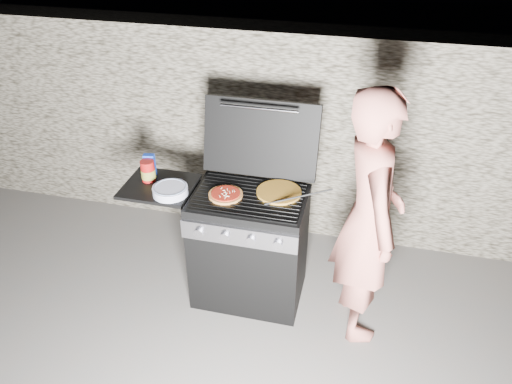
% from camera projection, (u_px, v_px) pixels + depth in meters
% --- Properties ---
extents(ground, '(50.00, 50.00, 0.00)m').
position_uv_depth(ground, '(250.00, 292.00, 3.95)').
color(ground, '#59524C').
extents(stone_wall, '(8.00, 0.35, 1.80)m').
position_uv_depth(stone_wall, '(279.00, 132.00, 4.32)').
color(stone_wall, gray).
rests_on(stone_wall, ground).
extents(gas_grill, '(1.34, 0.79, 0.91)m').
position_uv_depth(gas_grill, '(217.00, 242.00, 3.75)').
color(gas_grill, black).
rests_on(gas_grill, ground).
extents(pizza_topped, '(0.31, 0.31, 0.03)m').
position_uv_depth(pizza_topped, '(226.00, 194.00, 3.45)').
color(pizza_topped, tan).
rests_on(pizza_topped, gas_grill).
extents(pizza_plain, '(0.34, 0.34, 0.02)m').
position_uv_depth(pizza_plain, '(279.00, 192.00, 3.48)').
color(pizza_plain, gold).
rests_on(pizza_plain, gas_grill).
extents(sauce_jar, '(0.11, 0.11, 0.16)m').
position_uv_depth(sauce_jar, '(148.00, 171.00, 3.61)').
color(sauce_jar, maroon).
rests_on(sauce_jar, gas_grill).
extents(blue_carton, '(0.09, 0.06, 0.17)m').
position_uv_depth(blue_carton, '(150.00, 165.00, 3.67)').
color(blue_carton, '#143AC1').
rests_on(blue_carton, gas_grill).
extents(plate_stack, '(0.28, 0.28, 0.06)m').
position_uv_depth(plate_stack, '(170.00, 191.00, 3.48)').
color(plate_stack, silver).
rests_on(plate_stack, gas_grill).
extents(person, '(0.60, 0.76, 1.82)m').
position_uv_depth(person, '(369.00, 219.00, 3.23)').
color(person, '#B86559').
rests_on(person, ground).
extents(tongs, '(0.44, 0.18, 0.09)m').
position_uv_depth(tongs, '(299.00, 197.00, 3.36)').
color(tongs, black).
rests_on(tongs, gas_grill).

